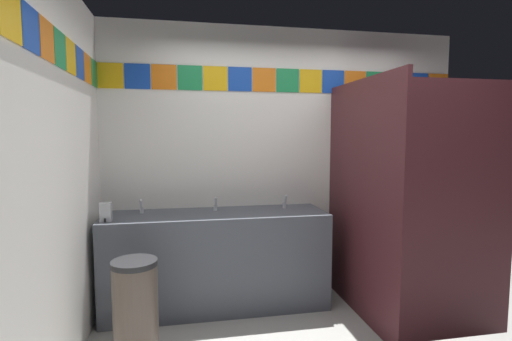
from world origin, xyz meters
TOP-DOWN VIEW (x-y plane):
  - wall_back at (-0.00, 1.47)m, footprint 3.60×0.09m
  - wall_side at (-1.84, -0.00)m, footprint 0.09×2.87m
  - vanity_counter at (-0.75, 1.14)m, footprint 2.01×0.60m
  - faucet_left at (-1.42, 1.23)m, footprint 0.04×0.10m
  - faucet_center at (-0.75, 1.23)m, footprint 0.04×0.10m
  - faucet_right at (-0.08, 1.23)m, footprint 0.04×0.10m
  - soap_dispenser at (-1.67, 0.96)m, footprint 0.09×0.09m
  - stall_divider at (0.65, 0.50)m, footprint 0.92×1.36m
  - toilet at (0.99, 1.04)m, footprint 0.39×0.49m
  - trash_bin at (-1.40, 0.48)m, footprint 0.33×0.33m

SIDE VIEW (x-z plane):
  - toilet at x=0.99m, z-range -0.07..0.67m
  - trash_bin at x=-1.40m, z-range 0.00..0.69m
  - vanity_counter at x=-0.75m, z-range 0.01..0.90m
  - faucet_left at x=-1.42m, z-range 0.87..1.01m
  - faucet_center at x=-0.75m, z-range 0.87..1.01m
  - faucet_right at x=-0.08m, z-range 0.87..1.01m
  - soap_dispenser at x=-1.67m, z-range 0.88..1.04m
  - stall_divider at x=0.65m, z-range 0.00..2.07m
  - wall_back at x=0.00m, z-range 0.01..2.66m
  - wall_side at x=-1.84m, z-range 0.01..2.66m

